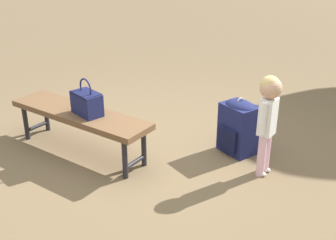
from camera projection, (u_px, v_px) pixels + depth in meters
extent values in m
plane|color=brown|center=(154.00, 157.00, 4.16)|extent=(40.00, 40.00, 0.00)
cube|color=brown|center=(79.00, 114.00, 4.11)|extent=(1.65, 0.68, 0.06)
cylinder|color=black|center=(144.00, 147.00, 3.95)|extent=(0.05, 0.05, 0.39)
cylinder|color=black|center=(125.00, 159.00, 3.74)|extent=(0.05, 0.05, 0.39)
cylinder|color=black|center=(46.00, 114.00, 4.67)|extent=(0.05, 0.05, 0.39)
cylinder|color=black|center=(26.00, 123.00, 4.46)|extent=(0.05, 0.05, 0.39)
cylinder|color=black|center=(135.00, 162.00, 3.88)|extent=(0.09, 0.28, 0.04)
cylinder|color=black|center=(37.00, 126.00, 4.61)|extent=(0.09, 0.28, 0.04)
cube|color=#191E4C|center=(87.00, 104.00, 3.99)|extent=(0.37, 0.29, 0.22)
cube|color=#131639|center=(86.00, 94.00, 3.95)|extent=(0.34, 0.28, 0.02)
torus|color=#191E4C|center=(85.00, 88.00, 3.92)|extent=(0.19, 0.09, 0.20)
cylinder|color=#E5B2C6|center=(266.00, 152.00, 3.85)|extent=(0.08, 0.08, 0.40)
cylinder|color=#E5B2C6|center=(262.00, 156.00, 3.78)|extent=(0.08, 0.08, 0.40)
ellipsoid|color=white|center=(266.00, 169.00, 3.91)|extent=(0.10, 0.07, 0.04)
ellipsoid|color=white|center=(262.00, 174.00, 3.84)|extent=(0.10, 0.07, 0.04)
cube|color=white|center=(268.00, 117.00, 3.66)|extent=(0.15, 0.17, 0.35)
cylinder|color=white|center=(273.00, 111.00, 3.73)|extent=(0.06, 0.06, 0.29)
cylinder|color=white|center=(263.00, 119.00, 3.58)|extent=(0.06, 0.06, 0.29)
sphere|color=tan|center=(271.00, 88.00, 3.55)|extent=(0.19, 0.19, 0.19)
sphere|color=tan|center=(270.00, 86.00, 3.55)|extent=(0.18, 0.18, 0.18)
cube|color=#191E4C|center=(238.00, 129.00, 4.18)|extent=(0.43, 0.40, 0.52)
ellipsoid|color=#191E4C|center=(240.00, 106.00, 4.08)|extent=(0.41, 0.38, 0.12)
cube|color=black|center=(227.00, 139.00, 4.13)|extent=(0.23, 0.15, 0.23)
cube|color=black|center=(254.00, 128.00, 4.19)|extent=(0.06, 0.05, 0.44)
cube|color=black|center=(243.00, 123.00, 4.31)|extent=(0.06, 0.05, 0.44)
torus|color=#B2B2B7|center=(240.00, 102.00, 4.06)|extent=(0.05, 0.08, 0.08)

